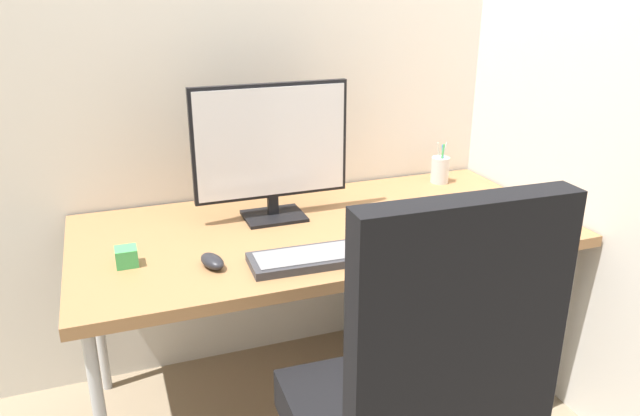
{
  "coord_description": "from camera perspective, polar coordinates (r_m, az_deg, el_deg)",
  "views": [
    {
      "loc": [
        -0.69,
        -1.85,
        1.53
      ],
      "look_at": [
        -0.04,
        -0.08,
        0.82
      ],
      "focal_mm": 34.39,
      "sensor_mm": 36.0,
      "label": 1
    }
  ],
  "objects": [
    {
      "name": "filing_cabinet",
      "position": [
        2.62,
        12.37,
        -7.37
      ],
      "size": [
        0.37,
        0.53,
        0.64
      ],
      "color": "gray",
      "rests_on": "ground_plane"
    },
    {
      "name": "monitor",
      "position": [
        2.14,
        -4.56,
        5.67
      ],
      "size": [
        0.55,
        0.17,
        0.48
      ],
      "color": "black",
      "rests_on": "desk"
    },
    {
      "name": "keyboard",
      "position": [
        1.88,
        0.58,
        -4.47
      ],
      "size": [
        0.48,
        0.17,
        0.03
      ],
      "color": "#333338",
      "rests_on": "desk"
    },
    {
      "name": "desk",
      "position": [
        2.15,
        0.31,
        -2.68
      ],
      "size": [
        1.69,
        0.82,
        0.72
      ],
      "color": "#996B42",
      "rests_on": "ground_plane"
    },
    {
      "name": "coffee_mug",
      "position": [
        2.09,
        16.61,
        -1.89
      ],
      "size": [
        0.12,
        0.08,
        0.08
      ],
      "color": "white",
      "rests_on": "desk"
    },
    {
      "name": "desk_clamp_accessory",
      "position": [
        1.93,
        -17.57,
        -4.34
      ],
      "size": [
        0.06,
        0.06,
        0.06
      ],
      "primitive_type": "cube",
      "color": "#3FAD59",
      "rests_on": "desk"
    },
    {
      "name": "pen_holder",
      "position": [
        2.62,
        11.11,
        3.54
      ],
      "size": [
        0.07,
        0.07,
        0.17
      ],
      "color": "silver",
      "rests_on": "desk"
    },
    {
      "name": "notebook",
      "position": [
        2.25,
        10.83,
        -0.71
      ],
      "size": [
        0.1,
        0.15,
        0.01
      ],
      "primitive_type": "cube",
      "rotation": [
        0.0,
        0.0,
        0.0
      ],
      "color": "#B23333",
      "rests_on": "desk"
    },
    {
      "name": "ground_plane",
      "position": [
        2.5,
        0.28,
        -17.13
      ],
      "size": [
        8.0,
        8.0,
        0.0
      ],
      "primitive_type": "plane",
      "color": "gray"
    },
    {
      "name": "mouse",
      "position": [
        1.86,
        -9.99,
        -4.89
      ],
      "size": [
        0.08,
        0.12,
        0.04
      ],
      "primitive_type": "ellipsoid",
      "rotation": [
        0.0,
        0.0,
        0.27
      ],
      "color": "black",
      "rests_on": "desk"
    },
    {
      "name": "wall_side_right",
      "position": [
        2.27,
        24.5,
        15.59
      ],
      "size": [
        0.04,
        2.28,
        2.8
      ],
      "primitive_type": "cube",
      "color": "silver",
      "rests_on": "ground_plane"
    },
    {
      "name": "office_chair",
      "position": [
        1.55,
        8.73,
        -17.97
      ],
      "size": [
        0.55,
        0.58,
        1.16
      ],
      "color": "black",
      "rests_on": "ground_plane"
    },
    {
      "name": "wall_back",
      "position": [
        2.39,
        -3.49,
        17.48
      ],
      "size": [
        3.16,
        0.04,
        2.8
      ],
      "primitive_type": "cube",
      "color": "silver",
      "rests_on": "ground_plane"
    }
  ]
}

